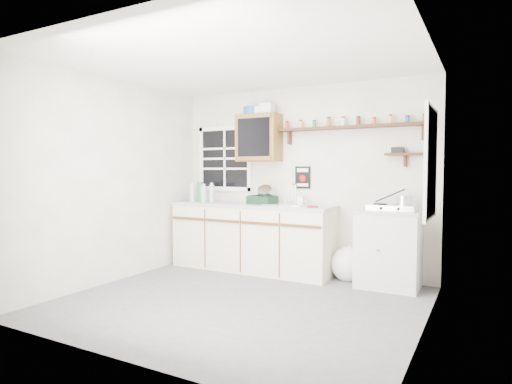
# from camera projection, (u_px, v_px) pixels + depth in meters

# --- Properties ---
(room) EXTENTS (3.64, 3.24, 2.54)m
(room) POSITION_uv_depth(u_px,v_px,m) (240.00, 183.00, 4.42)
(room) COLOR #505153
(room) RESTS_ON ground
(main_cabinet) EXTENTS (2.31, 0.63, 0.92)m
(main_cabinet) POSITION_uv_depth(u_px,v_px,m) (252.00, 237.00, 5.88)
(main_cabinet) COLOR beige
(main_cabinet) RESTS_ON floor
(right_cabinet) EXTENTS (0.73, 0.57, 0.91)m
(right_cabinet) POSITION_uv_depth(u_px,v_px,m) (389.00, 249.00, 5.03)
(right_cabinet) COLOR silver
(right_cabinet) RESTS_ON floor
(sink) EXTENTS (0.52, 0.44, 0.29)m
(sink) POSITION_uv_depth(u_px,v_px,m) (287.00, 204.00, 5.60)
(sink) COLOR silver
(sink) RESTS_ON main_cabinet
(upper_cabinet) EXTENTS (0.60, 0.32, 0.65)m
(upper_cabinet) POSITION_uv_depth(u_px,v_px,m) (259.00, 138.00, 5.92)
(upper_cabinet) COLOR brown
(upper_cabinet) RESTS_ON wall_back
(upper_cabinet_clutter) EXTENTS (0.45, 0.24, 0.14)m
(upper_cabinet_clutter) POSITION_uv_depth(u_px,v_px,m) (258.00, 110.00, 5.91)
(upper_cabinet_clutter) COLOR #184A9C
(upper_cabinet_clutter) RESTS_ON upper_cabinet
(spice_shelf) EXTENTS (1.91, 0.18, 0.33)m
(spice_shelf) POSITION_uv_depth(u_px,v_px,m) (351.00, 127.00, 5.36)
(spice_shelf) COLOR black
(spice_shelf) RESTS_ON wall_back
(secondary_shelf) EXTENTS (0.45, 0.16, 0.24)m
(secondary_shelf) POSITION_uv_depth(u_px,v_px,m) (403.00, 154.00, 5.09)
(secondary_shelf) COLOR black
(secondary_shelf) RESTS_ON wall_back
(warning_sign) EXTENTS (0.22, 0.02, 0.30)m
(warning_sign) POSITION_uv_depth(u_px,v_px,m) (303.00, 177.00, 5.79)
(warning_sign) COLOR black
(warning_sign) RESTS_ON wall_back
(window_back) EXTENTS (0.93, 0.03, 0.98)m
(window_back) POSITION_uv_depth(u_px,v_px,m) (225.00, 159.00, 6.37)
(window_back) COLOR black
(window_back) RESTS_ON wall_back
(window_right) EXTENTS (0.03, 0.78, 1.08)m
(window_right) POSITION_uv_depth(u_px,v_px,m) (431.00, 163.00, 4.04)
(window_right) COLOR black
(window_right) RESTS_ON wall_back
(water_bottles) EXTENTS (0.40, 0.12, 0.32)m
(water_bottles) POSITION_uv_depth(u_px,v_px,m) (201.00, 193.00, 6.21)
(water_bottles) COLOR #A0B5BC
(water_bottles) RESTS_ON main_cabinet
(dish_rack) EXTENTS (0.38, 0.31, 0.27)m
(dish_rack) POSITION_uv_depth(u_px,v_px,m) (263.00, 198.00, 5.79)
(dish_rack) COLOR black
(dish_rack) RESTS_ON main_cabinet
(soap_bottle) EXTENTS (0.08, 0.08, 0.17)m
(soap_bottle) POSITION_uv_depth(u_px,v_px,m) (301.00, 198.00, 5.62)
(soap_bottle) COLOR silver
(soap_bottle) RESTS_ON main_cabinet
(rag) EXTENTS (0.16, 0.15, 0.02)m
(rag) POSITION_uv_depth(u_px,v_px,m) (313.00, 207.00, 5.26)
(rag) COLOR maroon
(rag) RESTS_ON main_cabinet
(hotplate) EXTENTS (0.55, 0.30, 0.08)m
(hotplate) POSITION_uv_depth(u_px,v_px,m) (392.00, 208.00, 4.97)
(hotplate) COLOR silver
(hotplate) RESTS_ON right_cabinet
(saucepan) EXTENTS (0.45, 0.20, 0.19)m
(saucepan) POSITION_uv_depth(u_px,v_px,m) (404.00, 200.00, 4.90)
(saucepan) COLOR silver
(saucepan) RESTS_ON hotplate
(trash_bag) EXTENTS (0.42, 0.38, 0.48)m
(trash_bag) POSITION_uv_depth(u_px,v_px,m) (348.00, 264.00, 5.35)
(trash_bag) COLOR white
(trash_bag) RESTS_ON floor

